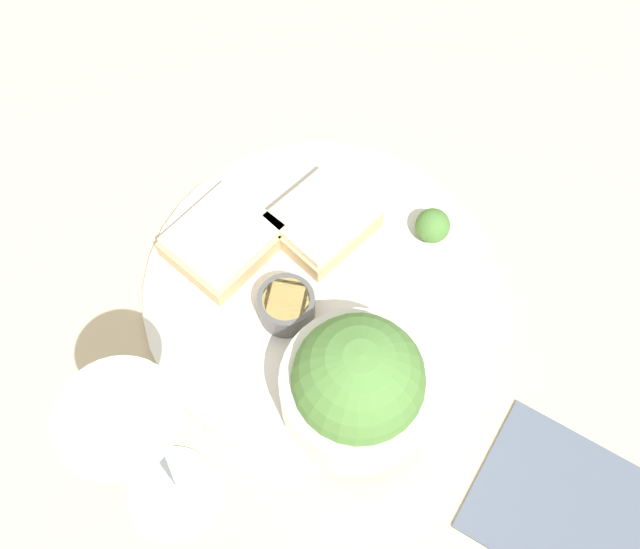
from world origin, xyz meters
TOP-DOWN VIEW (x-y plane):
  - ground_plane at (0.00, 0.00)m, footprint 4.00×4.00m
  - dinner_plate at (0.00, 0.00)m, footprint 0.29×0.29m
  - salad_bowl at (0.07, 0.08)m, footprint 0.11×0.11m
  - sauce_ramekin at (0.03, -0.01)m, footprint 0.05×0.05m
  - cheese_toast_near at (0.01, -0.09)m, footprint 0.09×0.08m
  - cheese_toast_far at (-0.05, -0.03)m, footprint 0.09×0.08m
  - wine_glass at (0.20, 0.00)m, footprint 0.07×0.07m
  - garnish at (-0.09, 0.05)m, footprint 0.03×0.03m
  - napkin at (0.05, 0.26)m, footprint 0.12×0.16m

SIDE VIEW (x-z plane):
  - ground_plane at x=0.00m, z-range 0.00..0.00m
  - napkin at x=0.05m, z-range 0.00..0.01m
  - dinner_plate at x=0.00m, z-range 0.00..0.01m
  - cheese_toast_near at x=0.01m, z-range 0.01..0.04m
  - cheese_toast_far at x=-0.05m, z-range 0.01..0.04m
  - sauce_ramekin at x=0.03m, z-range 0.02..0.04m
  - garnish at x=-0.09m, z-range 0.01..0.04m
  - salad_bowl at x=0.07m, z-range 0.00..0.10m
  - wine_glass at x=0.20m, z-range 0.04..0.22m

